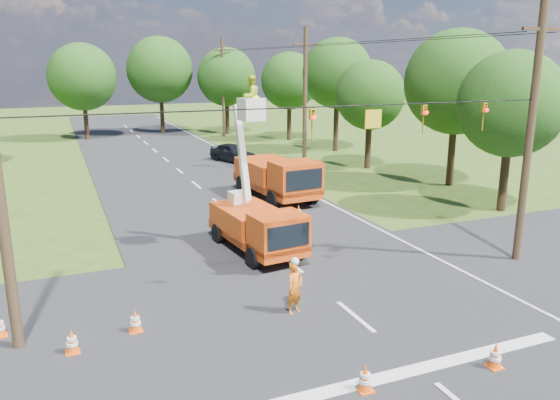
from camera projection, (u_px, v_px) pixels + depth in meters
name	position (u px, v px, depth m)	size (l,w,h in m)	color
ground	(196.00, 186.00, 34.71)	(140.00, 140.00, 0.00)	#304E17
road_main	(196.00, 186.00, 34.71)	(12.00, 100.00, 0.06)	black
road_cross	(326.00, 293.00, 18.59)	(56.00, 10.00, 0.07)	black
stop_bar	(419.00, 370.00, 13.94)	(9.00, 0.45, 0.02)	silver
edge_line	(278.00, 179.00, 36.79)	(0.12, 90.00, 0.02)	silver
bucket_truck	(257.00, 216.00, 22.24)	(2.67, 5.71, 7.16)	#E94510
second_truck	(277.00, 177.00, 30.95)	(3.11, 6.90, 2.52)	#E94510
ground_worker	(295.00, 288.00, 16.92)	(0.62, 0.41, 1.70)	orange
distant_car	(233.00, 153.00, 42.80)	(1.73, 4.30, 1.47)	black
traffic_cone_0	(365.00, 378.00, 12.96)	(0.38, 0.38, 0.71)	#FD540D
traffic_cone_1	(495.00, 356.00, 13.95)	(0.38, 0.38, 0.71)	#FD540D
traffic_cone_2	(292.00, 228.00, 24.73)	(0.38, 0.38, 0.71)	#FD540D
traffic_cone_3	(298.00, 212.00, 27.23)	(0.38, 0.38, 0.71)	#FD540D
traffic_cone_4	(135.00, 321.00, 15.82)	(0.38, 0.38, 0.71)	#FD540D
traffic_cone_5	(72.00, 341.00, 14.66)	(0.38, 0.38, 0.71)	#FD540D
traffic_cone_7	(282.00, 182.00, 34.02)	(0.38, 0.38, 0.71)	#FD540D
pole_right_near	(530.00, 132.00, 20.48)	(1.80, 0.30, 10.00)	#4C3823
pole_right_mid	(305.00, 99.00, 38.39)	(1.80, 0.30, 10.00)	#4C3823
pole_right_far	(223.00, 87.00, 56.30)	(1.80, 0.30, 10.00)	#4C3823
signal_span	(390.00, 117.00, 17.96)	(18.00, 0.29, 1.07)	black
tree_right_a	(512.00, 104.00, 27.60)	(5.40, 5.40, 8.28)	#382616
tree_right_b	(457.00, 82.00, 33.31)	(6.40, 6.40, 9.65)	#382616
tree_right_c	(370.00, 95.00, 39.19)	(5.00, 5.00, 7.83)	#382616
tree_right_d	(337.00, 73.00, 46.61)	(6.00, 6.00, 9.70)	#382616
tree_right_e	(289.00, 81.00, 53.62)	(5.60, 5.60, 8.63)	#382616
tree_far_a	(82.00, 77.00, 53.72)	(6.60, 6.60, 9.50)	#382616
tree_far_b	(160.00, 70.00, 58.32)	(7.00, 7.00, 10.32)	#382616
tree_far_c	(226.00, 77.00, 58.23)	(6.20, 6.20, 9.18)	#382616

